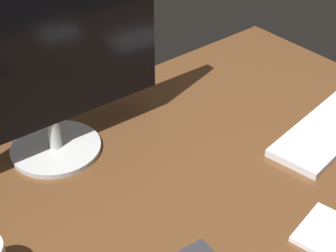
% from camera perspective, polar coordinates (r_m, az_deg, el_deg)
% --- Properties ---
extents(desk, '(1.40, 0.84, 0.02)m').
position_cam_1_polar(desk, '(1.18, 0.76, -6.02)').
color(desk, brown).
rests_on(desk, ground).
extents(monitor, '(0.55, 0.21, 0.45)m').
position_cam_1_polar(monitor, '(1.14, -13.15, 7.19)').
color(monitor, silver).
rests_on(monitor, desk).
extents(keyboard, '(0.40, 0.19, 0.02)m').
position_cam_1_polar(keyboard, '(1.36, 16.83, -0.15)').
color(keyboard, white).
rests_on(keyboard, desk).
extents(notepad, '(0.14, 0.13, 0.01)m').
position_cam_1_polar(notepad, '(1.09, 16.65, -10.84)').
color(notepad, white).
rests_on(notepad, desk).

